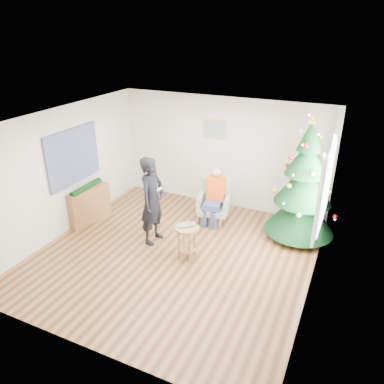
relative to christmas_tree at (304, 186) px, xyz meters
The scene contains 19 objects.
floor 2.88m from the christmas_tree, 139.45° to the right, with size 5.00×5.00×0.00m, color brown.
ceiling 3.02m from the christmas_tree, 139.45° to the right, with size 5.00×5.00×0.00m, color white.
wall_back 2.16m from the christmas_tree, 158.82° to the left, with size 5.00×5.00×0.00m, color silver.
wall_front 4.68m from the christmas_tree, 115.48° to the right, with size 5.00×5.00×0.00m, color silver.
wall_left 4.83m from the christmas_tree, 159.12° to the right, with size 5.00×5.00×0.00m, color silver.
wall_right 1.80m from the christmas_tree, 74.14° to the right, with size 5.00×5.00×0.00m, color silver.
window_panel 0.93m from the christmas_tree, 57.52° to the right, with size 0.04×1.30×1.40m, color white.
curtains 0.91m from the christmas_tree, 59.25° to the right, with size 0.05×1.75×1.50m.
christmas_tree is the anchor object (origin of this frame).
stool 2.57m from the christmas_tree, 135.66° to the right, with size 0.45×0.45×0.67m.
laptop 2.48m from the christmas_tree, 135.66° to the right, with size 0.37×0.24×0.03m, color silver.
armchair 2.00m from the christmas_tree, behind, with size 0.77×0.73×0.96m.
seated_person 1.89m from the christmas_tree, behind, with size 0.43×0.58×1.26m.
standing_man 3.00m from the christmas_tree, 151.71° to the right, with size 0.65×0.43×1.79m, color black.
game_controller 2.83m from the christmas_tree, 149.35° to the right, with size 0.04×0.13×0.04m, color white.
console 4.59m from the christmas_tree, 163.27° to the right, with size 0.30×1.00×0.80m, color brown.
garland 4.54m from the christmas_tree, 163.27° to the right, with size 0.14×0.14×0.90m, color black.
tapestry 4.71m from the christmas_tree, 162.37° to the right, with size 0.03×1.50×1.15m, color black.
framed_picture 2.44m from the christmas_tree, 161.44° to the left, with size 0.52×0.05×0.42m.
Camera 1 is at (2.84, -5.33, 4.07)m, focal length 35.00 mm.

